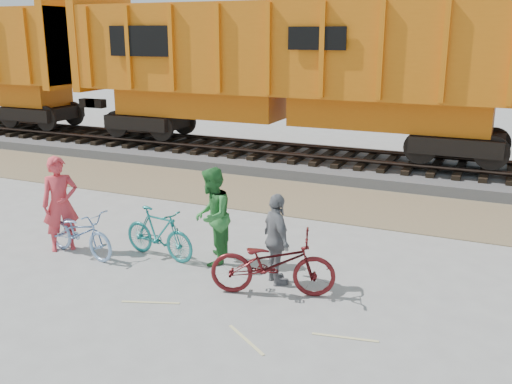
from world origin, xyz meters
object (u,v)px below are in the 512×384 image
at_px(bicycle_blue, 80,232).
at_px(bicycle_teal, 159,233).
at_px(bicycle_maroon, 273,263).
at_px(person_woman, 277,239).
at_px(person_man, 212,216).
at_px(person_solo, 60,204).
at_px(hopper_car_center, 288,66).

bearing_deg(bicycle_blue, bicycle_teal, -60.38).
distance_m(bicycle_maroon, person_woman, 0.48).
xyz_separation_m(person_man, person_woman, (1.37, -0.35, -0.11)).
height_order(person_man, person_woman, person_man).
bearing_deg(bicycle_blue, person_solo, 88.87).
xyz_separation_m(bicycle_maroon, person_woman, (-0.10, 0.40, 0.25)).
bearing_deg(hopper_car_center, person_solo, -98.07).
distance_m(bicycle_blue, person_solo, 0.69).
height_order(bicycle_blue, person_woman, person_woman).
height_order(hopper_car_center, person_solo, hopper_car_center).
bearing_deg(bicycle_teal, person_man, -70.07).
distance_m(bicycle_blue, person_woman, 3.79).
bearing_deg(person_woman, person_man, 31.92).
height_order(hopper_car_center, bicycle_blue, hopper_car_center).
bearing_deg(hopper_car_center, bicycle_maroon, -70.22).
bearing_deg(bicycle_maroon, hopper_car_center, 1.81).
bearing_deg(person_solo, bicycle_maroon, -48.65).
xyz_separation_m(person_solo, person_man, (2.89, 0.59, -0.03)).
height_order(bicycle_blue, person_man, person_man).
xyz_separation_m(bicycle_blue, person_man, (2.39, 0.69, 0.43)).
relative_size(bicycle_teal, person_woman, 1.03).
height_order(bicycle_teal, person_woman, person_woman).
distance_m(bicycle_teal, person_solo, 1.98).
relative_size(bicycle_maroon, person_solo, 1.09).
bearing_deg(person_man, hopper_car_center, 176.20).
relative_size(person_solo, person_man, 1.04).
distance_m(hopper_car_center, person_man, 8.44).
xyz_separation_m(bicycle_teal, person_solo, (-1.89, -0.39, 0.43)).
bearing_deg(person_woman, bicycle_teal, 42.66).
relative_size(bicycle_teal, bicycle_maroon, 0.80).
bearing_deg(person_woman, person_solo, 49.54).
height_order(bicycle_teal, person_man, person_man).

